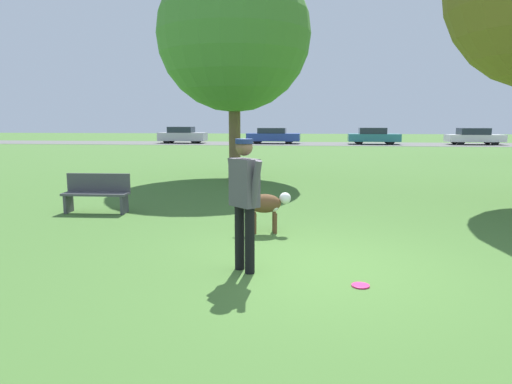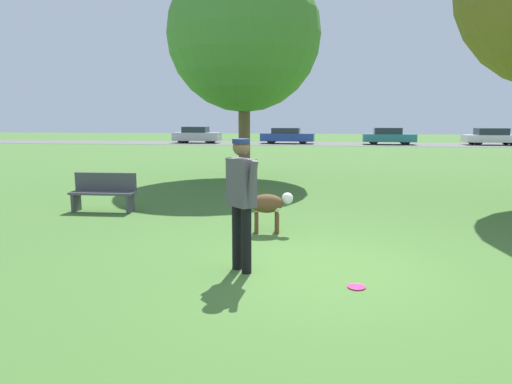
% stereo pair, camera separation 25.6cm
% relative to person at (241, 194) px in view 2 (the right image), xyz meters
% --- Properties ---
extents(ground_plane, '(120.00, 120.00, 0.00)m').
position_rel_person_xyz_m(ground_plane, '(0.95, 0.26, -1.04)').
color(ground_plane, '#426B2D').
extents(far_road_strip, '(120.00, 6.00, 0.01)m').
position_rel_person_xyz_m(far_road_strip, '(0.95, 32.60, -1.04)').
color(far_road_strip, '#5B5B59').
rests_on(far_road_strip, ground_plane).
extents(person, '(0.54, 0.52, 1.76)m').
position_rel_person_xyz_m(person, '(0.00, 0.00, 0.00)').
color(person, black).
rests_on(person, ground_plane).
extents(dog, '(0.98, 0.43, 0.72)m').
position_rel_person_xyz_m(dog, '(0.12, 2.14, -0.54)').
color(dog, brown).
rests_on(dog, ground_plane).
extents(frisbee, '(0.22, 0.22, 0.02)m').
position_rel_person_xyz_m(frisbee, '(1.47, -0.41, -1.03)').
color(frisbee, '#E52366').
rests_on(frisbee, ground_plane).
extents(tree_mid_center, '(5.14, 5.14, 7.39)m').
position_rel_person_xyz_m(tree_mid_center, '(-1.66, 9.92, 3.76)').
color(tree_mid_center, brown).
rests_on(tree_mid_center, ground_plane).
extents(parked_car_silver, '(4.04, 1.75, 1.40)m').
position_rel_person_xyz_m(parked_car_silver, '(-9.71, 32.60, -0.36)').
color(parked_car_silver, '#B7B7BC').
rests_on(parked_car_silver, ground_plane).
extents(parked_car_blue, '(4.49, 1.86, 1.31)m').
position_rel_person_xyz_m(parked_car_blue, '(-1.92, 32.72, -0.39)').
color(parked_car_blue, '#284293').
rests_on(parked_car_blue, ground_plane).
extents(parked_car_teal, '(4.16, 1.84, 1.35)m').
position_rel_person_xyz_m(parked_car_teal, '(6.31, 32.43, -0.37)').
color(parked_car_teal, teal).
rests_on(parked_car_teal, ground_plane).
extents(parked_car_white, '(4.41, 1.77, 1.33)m').
position_rel_person_xyz_m(parked_car_white, '(14.33, 32.85, -0.39)').
color(parked_car_white, white).
rests_on(parked_car_white, ground_plane).
extents(park_bench, '(1.41, 0.46, 0.84)m').
position_rel_person_xyz_m(park_bench, '(-3.70, 3.54, -0.59)').
color(park_bench, '#47474C').
rests_on(park_bench, ground_plane).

